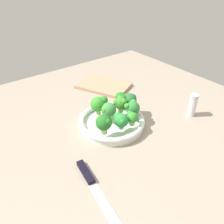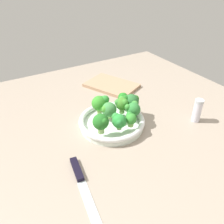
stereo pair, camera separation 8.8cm
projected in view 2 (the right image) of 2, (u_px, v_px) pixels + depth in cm
name	position (u px, v px, depth cm)	size (l,w,h in cm)	color
ground_plane	(119.00, 126.00, 93.95)	(130.00, 130.00, 2.50)	gray
bowl	(112.00, 122.00, 90.52)	(26.06, 26.06, 3.88)	white
broccoli_floret_0	(131.00, 101.00, 92.97)	(6.37, 7.65, 6.86)	#93CA71
broccoli_floret_1	(123.00, 98.00, 94.71)	(5.17, 4.32, 6.26)	#86C25C
broccoli_floret_2	(101.00, 122.00, 79.74)	(5.88, 5.81, 7.58)	#9AC974
broccoli_floret_3	(122.00, 104.00, 90.43)	(5.62, 5.41, 6.75)	#80B65F
broccoli_floret_4	(119.00, 121.00, 82.06)	(5.85, 5.23, 6.06)	#92C974
broccoli_floret_5	(100.00, 103.00, 90.17)	(5.99, 7.03, 7.61)	#88B354
broccoli_floret_6	(131.00, 118.00, 84.01)	(4.44, 4.32, 5.36)	#9AD369
broccoli_floret_7	(108.00, 109.00, 88.34)	(6.46, 6.10, 6.44)	#8ECC61
broccoli_floret_8	(133.00, 109.00, 88.45)	(5.69, 6.43, 6.28)	#93D171
knife	(81.00, 181.00, 68.25)	(26.67, 6.18, 1.50)	silver
cutting_board	(112.00, 85.00, 119.94)	(25.78, 17.01, 1.60)	tan
pepper_shaker	(197.00, 110.00, 92.13)	(3.49, 3.49, 9.95)	silver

